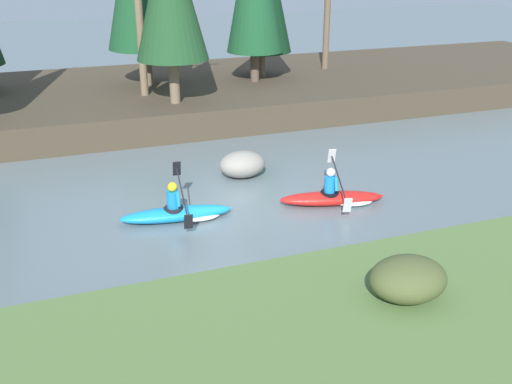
{
  "coord_description": "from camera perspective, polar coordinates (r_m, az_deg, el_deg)",
  "views": [
    {
      "loc": [
        -4.04,
        -13.4,
        6.25
      ],
      "look_at": [
        0.71,
        -0.48,
        0.55
      ],
      "focal_mm": 42.0,
      "sensor_mm": 36.0,
      "label": 1
    }
  ],
  "objects": [
    {
      "name": "kayaker_middle",
      "position": [
        14.73,
        -7.19,
        -1.96
      ],
      "size": [
        2.79,
        2.07,
        1.2
      ],
      "rotation": [
        0.0,
        0.0,
        -0.11
      ],
      "color": "#1993D6",
      "rests_on": "ground"
    },
    {
      "name": "shrub_clump_second",
      "position": [
        10.45,
        14.28,
        -8.01
      ],
      "size": [
        1.35,
        1.12,
        0.73
      ],
      "color": "#4C562D",
      "rests_on": "riverbank_near"
    },
    {
      "name": "bare_tree_mid_upstream",
      "position": [
        22.75,
        -10.98,
        15.66
      ],
      "size": [
        3.15,
        3.11,
        5.67
      ],
      "color": "#7A664C",
      "rests_on": "riverbank_far"
    },
    {
      "name": "boulder_midstream",
      "position": [
        17.3,
        -1.31,
        2.66
      ],
      "size": [
        1.35,
        1.06,
        0.76
      ],
      "color": "gray",
      "rests_on": "ground"
    },
    {
      "name": "bare_tree_mid_downstream",
      "position": [
        27.74,
        6.78,
        16.38
      ],
      "size": [
        2.78,
        2.74,
        4.96
      ],
      "color": "brown",
      "rests_on": "riverbank_far"
    },
    {
      "name": "riverbank_near",
      "position": [
        9.71,
        9.34,
        -15.27
      ],
      "size": [
        44.0,
        5.53,
        0.7
      ],
      "color": "#56753D",
      "rests_on": "ground"
    },
    {
      "name": "kayaker_lead",
      "position": [
        15.64,
        7.61,
        -0.48
      ],
      "size": [
        2.78,
        2.05,
        1.2
      ],
      "rotation": [
        0.0,
        0.0,
        -0.25
      ],
      "color": "red",
      "rests_on": "ground"
    },
    {
      "name": "riverbank_far",
      "position": [
        24.91,
        -10.43,
        8.8
      ],
      "size": [
        44.0,
        9.65,
        1.02
      ],
      "color": "#473D2D",
      "rests_on": "ground"
    },
    {
      "name": "ground_plane",
      "position": [
        15.33,
        -3.13,
        -1.61
      ],
      "size": [
        90.0,
        90.0,
        0.0
      ],
      "primitive_type": "plane",
      "color": "slate"
    }
  ]
}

